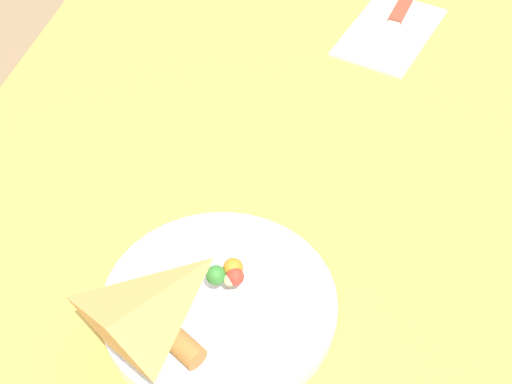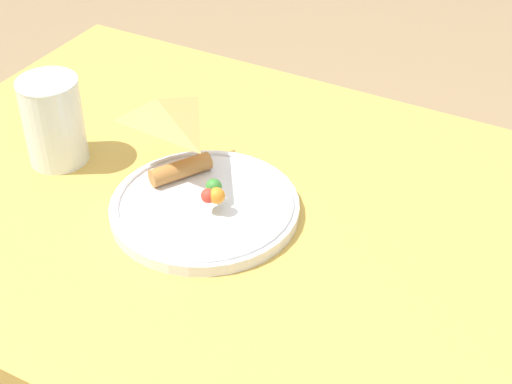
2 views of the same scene
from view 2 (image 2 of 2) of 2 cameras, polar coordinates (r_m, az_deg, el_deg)
dining_table at (r=1.04m, az=4.66°, el=-7.38°), size 1.24×0.70×0.71m
plate_pizza at (r=1.00m, az=-3.82°, el=-0.84°), size 0.24×0.24×0.05m
milk_glass at (r=1.10m, az=-14.50°, el=4.89°), size 0.08×0.08×0.12m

